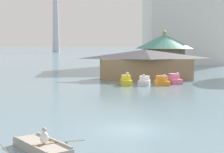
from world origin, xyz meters
The scene contains 9 objects.
ground_plane centered at (0.00, 0.00, 0.00)m, with size 2000.00×2000.00×0.00m, color slate.
rowboat_with_rower centered at (-5.14, -3.98, 0.22)m, with size 4.10×3.92×1.29m.
pedal_boat_yellow centered at (2.60, 24.56, 0.53)m, with size 1.34×2.22×1.76m.
pedal_boat_white centered at (4.94, 24.45, 0.47)m, with size 2.03×2.72×1.49m.
pedal_boat_orange centered at (7.28, 24.32, 0.47)m, with size 1.63×2.28×1.45m.
pedal_boat_pink centered at (9.37, 26.15, 0.51)m, with size 1.57×2.89×1.58m.
boathouse centered at (6.52, 32.52, 2.36)m, with size 14.61×6.00×4.50m.
green_roof_pavilion centered at (12.62, 46.30, 4.20)m, with size 11.00×11.00×7.92m.
background_building_block centered at (24.86, 75.84, 12.30)m, with size 20.93×14.57×24.57m.
Camera 1 is at (-3.21, -21.39, 5.13)m, focal length 57.76 mm.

